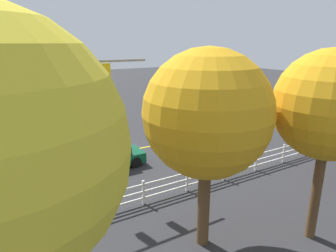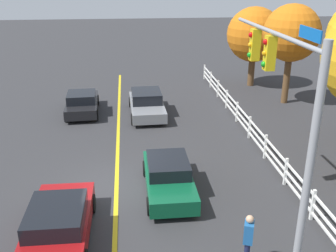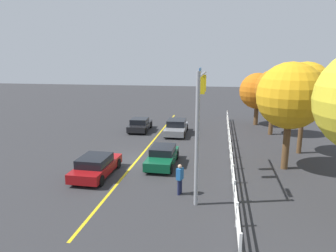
{
  "view_description": "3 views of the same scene",
  "coord_description": "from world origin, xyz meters",
  "px_view_note": "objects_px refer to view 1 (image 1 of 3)",
  "views": [
    {
      "loc": [
        5.51,
        17.27,
        7.06
      ],
      "look_at": [
        -3.09,
        2.62,
        2.16
      ],
      "focal_mm": 31.01,
      "sensor_mm": 36.0,
      "label": 1
    },
    {
      "loc": [
        13.58,
        0.59,
        7.86
      ],
      "look_at": [
        -1.66,
        2.22,
        1.82
      ],
      "focal_mm": 41.84,
      "sensor_mm": 36.0,
      "label": 2
    },
    {
      "loc": [
        19.77,
        5.72,
        7.13
      ],
      "look_at": [
        -1.88,
        1.96,
        2.2
      ],
      "focal_mm": 32.18,
      "sensor_mm": 36.0,
      "label": 3
    }
  ],
  "objects_px": {
    "car_0": "(109,157)",
    "pedestrian": "(30,182)",
    "car_3": "(198,120)",
    "tree_3": "(330,106)",
    "car_1": "(51,146)",
    "car_2": "(222,132)",
    "tree_2": "(207,114)"
  },
  "relations": [
    {
      "from": "car_0",
      "to": "pedestrian",
      "type": "bearing_deg",
      "value": 22.16
    },
    {
      "from": "car_3",
      "to": "pedestrian",
      "type": "relative_size",
      "value": 2.44
    },
    {
      "from": "car_0",
      "to": "tree_3",
      "type": "bearing_deg",
      "value": 114.07
    },
    {
      "from": "car_1",
      "to": "car_3",
      "type": "xyz_separation_m",
      "value": [
        -12.07,
        -0.43,
        -0.01
      ]
    },
    {
      "from": "car_1",
      "to": "car_3",
      "type": "height_order",
      "value": "car_1"
    },
    {
      "from": "car_1",
      "to": "car_2",
      "type": "bearing_deg",
      "value": -15.98
    },
    {
      "from": "tree_2",
      "to": "tree_3",
      "type": "distance_m",
      "value": 4.13
    },
    {
      "from": "pedestrian",
      "to": "tree_2",
      "type": "xyz_separation_m",
      "value": [
        -5.04,
        6.32,
        3.9
      ]
    },
    {
      "from": "pedestrian",
      "to": "tree_2",
      "type": "relative_size",
      "value": 0.24
    },
    {
      "from": "car_3",
      "to": "tree_2",
      "type": "height_order",
      "value": "tree_2"
    },
    {
      "from": "car_0",
      "to": "pedestrian",
      "type": "distance_m",
      "value": 4.69
    },
    {
      "from": "tree_3",
      "to": "car_2",
      "type": "bearing_deg",
      "value": -113.33
    },
    {
      "from": "car_2",
      "to": "car_1",
      "type": "bearing_deg",
      "value": -17.7
    },
    {
      "from": "car_0",
      "to": "pedestrian",
      "type": "height_order",
      "value": "pedestrian"
    },
    {
      "from": "car_1",
      "to": "car_2",
      "type": "height_order",
      "value": "car_2"
    },
    {
      "from": "car_1",
      "to": "tree_2",
      "type": "relative_size",
      "value": 0.62
    },
    {
      "from": "car_0",
      "to": "tree_3",
      "type": "xyz_separation_m",
      "value": [
        -4.43,
        9.88,
        4.41
      ]
    },
    {
      "from": "car_2",
      "to": "tree_3",
      "type": "xyz_separation_m",
      "value": [
        4.4,
        10.21,
        4.38
      ]
    },
    {
      "from": "tree_3",
      "to": "pedestrian",
      "type": "bearing_deg",
      "value": -42.77
    },
    {
      "from": "car_1",
      "to": "car_3",
      "type": "distance_m",
      "value": 12.08
    },
    {
      "from": "car_1",
      "to": "tree_3",
      "type": "height_order",
      "value": "tree_3"
    },
    {
      "from": "tree_2",
      "to": "tree_3",
      "type": "xyz_separation_m",
      "value": [
        -3.72,
        1.78,
        0.21
      ]
    },
    {
      "from": "tree_2",
      "to": "car_1",
      "type": "bearing_deg",
      "value": -74.31
    },
    {
      "from": "car_0",
      "to": "tree_2",
      "type": "bearing_deg",
      "value": 94.92
    },
    {
      "from": "car_3",
      "to": "pedestrian",
      "type": "height_order",
      "value": "pedestrian"
    },
    {
      "from": "car_2",
      "to": "tree_2",
      "type": "distance_m",
      "value": 12.43
    },
    {
      "from": "car_1",
      "to": "car_0",
      "type": "bearing_deg",
      "value": -54.47
    },
    {
      "from": "tree_2",
      "to": "pedestrian",
      "type": "bearing_deg",
      "value": -51.44
    },
    {
      "from": "car_0",
      "to": "car_1",
      "type": "distance_m",
      "value": 4.53
    },
    {
      "from": "car_2",
      "to": "car_3",
      "type": "relative_size",
      "value": 1.11
    },
    {
      "from": "pedestrian",
      "to": "tree_2",
      "type": "bearing_deg",
      "value": 58.93
    },
    {
      "from": "car_2",
      "to": "pedestrian",
      "type": "relative_size",
      "value": 2.71
    }
  ]
}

